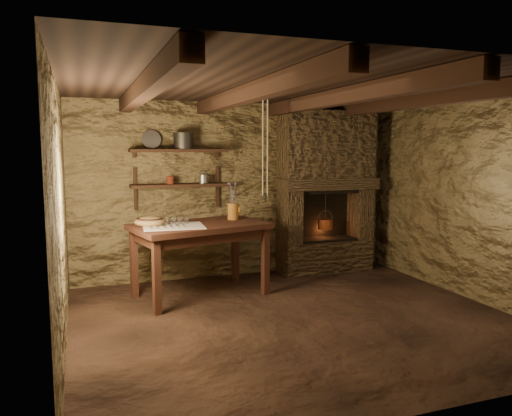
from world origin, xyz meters
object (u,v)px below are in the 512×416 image
object	(u,v)px
stoneware_jug	(233,203)
iron_stockpot	(183,142)
work_table	(200,257)
red_pot	(325,224)
wooden_bowl	(150,222)

from	to	relation	value
stoneware_jug	iron_stockpot	bearing A→B (deg)	153.88
work_table	red_pot	xyz separation A→B (m)	(1.97, 0.57, 0.23)
stoneware_jug	wooden_bowl	world-z (taller)	stoneware_jug
work_table	iron_stockpot	world-z (taller)	iron_stockpot
work_table	wooden_bowl	xyz separation A→B (m)	(-0.58, 0.06, 0.45)
work_table	stoneware_jug	world-z (taller)	stoneware_jug
wooden_bowl	red_pot	bearing A→B (deg)	11.33
wooden_bowl	red_pot	distance (m)	2.61
work_table	stoneware_jug	distance (m)	0.80
stoneware_jug	red_pot	size ratio (longest dim) A/B	0.88
stoneware_jug	wooden_bowl	xyz separation A→B (m)	(-1.06, -0.15, -0.16)
stoneware_jug	wooden_bowl	size ratio (longest dim) A/B	1.32
wooden_bowl	stoneware_jug	bearing A→B (deg)	7.81
work_table	wooden_bowl	distance (m)	0.74
work_table	iron_stockpot	distance (m)	1.55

